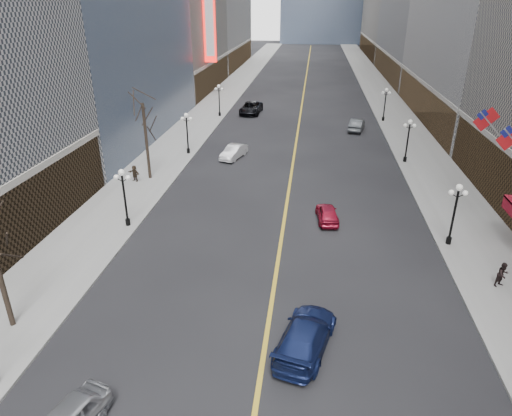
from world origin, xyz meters
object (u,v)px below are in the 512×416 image
(car_nb_mid, at_px, (234,152))
(streetlamp_east_3, at_px, (385,101))
(car_sb_near, at_px, (306,336))
(streetlamp_west_3, at_px, (219,97))
(streetlamp_east_2, at_px, (408,136))
(streetlamp_east_1, at_px, (455,208))
(car_sb_mid, at_px, (327,213))
(car_sb_far, at_px, (357,125))
(streetlamp_west_1, at_px, (124,192))
(streetlamp_west_2, at_px, (187,129))
(car_nb_far, at_px, (251,108))

(car_nb_mid, bearing_deg, streetlamp_east_3, 61.54)
(streetlamp_east_3, distance_m, car_sb_near, 48.80)
(streetlamp_east_3, xyz_separation_m, streetlamp_west_3, (-23.60, 0.00, 0.00))
(streetlamp_east_2, xyz_separation_m, car_nb_mid, (-18.32, -0.70, -2.19))
(streetlamp_east_1, distance_m, car_sb_mid, 9.22)
(streetlamp_east_2, relative_size, streetlamp_west_3, 1.00)
(car_nb_mid, relative_size, car_sb_far, 0.92)
(streetlamp_west_1, height_order, car_sb_far, streetlamp_west_1)
(streetlamp_west_3, relative_size, car_sb_mid, 1.18)
(streetlamp_east_3, height_order, car_sb_far, streetlamp_east_3)
(streetlamp_east_2, distance_m, streetlamp_west_3, 29.68)
(streetlamp_west_2, relative_size, car_sb_far, 0.96)
(streetlamp_west_3, distance_m, car_sb_mid, 36.47)
(car_nb_mid, xyz_separation_m, car_sb_near, (8.52, -29.06, 0.09))
(streetlamp_east_1, distance_m, streetlamp_east_2, 18.00)
(streetlamp_east_1, bearing_deg, car_sb_far, 97.69)
(car_sb_near, bearing_deg, streetlamp_west_2, -50.73)
(streetlamp_west_3, distance_m, car_sb_near, 49.76)
(streetlamp_west_1, bearing_deg, streetlamp_east_1, 0.00)
(streetlamp_east_2, distance_m, streetlamp_west_1, 29.68)
(streetlamp_east_2, xyz_separation_m, streetlamp_west_3, (-23.60, 18.00, 0.00))
(car_sb_mid, bearing_deg, car_sb_near, 78.37)
(streetlamp_east_2, height_order, car_sb_far, streetlamp_east_2)
(streetlamp_west_2, bearing_deg, car_sb_far, 32.96)
(streetlamp_east_1, xyz_separation_m, streetlamp_east_3, (0.00, 36.00, 0.00))
(car_sb_near, relative_size, car_sb_mid, 1.43)
(streetlamp_east_2, bearing_deg, streetlamp_east_3, 90.00)
(car_sb_mid, bearing_deg, streetlamp_east_1, 154.68)
(streetlamp_west_2, height_order, car_sb_far, streetlamp_west_2)
(streetlamp_east_1, height_order, streetlamp_east_2, same)
(streetlamp_east_3, distance_m, car_sb_mid, 34.24)
(streetlamp_west_2, distance_m, car_nb_far, 21.11)
(streetlamp_west_2, bearing_deg, streetlamp_east_2, 0.00)
(streetlamp_east_2, distance_m, car_nb_far, 28.24)
(car_nb_far, bearing_deg, car_sb_far, -24.64)
(streetlamp_west_1, bearing_deg, car_nb_far, 83.58)
(streetlamp_east_3, bearing_deg, streetlamp_east_1, -90.00)
(car_nb_mid, xyz_separation_m, car_sb_far, (14.19, 13.32, 0.07))
(streetlamp_west_2, bearing_deg, streetlamp_west_3, 90.00)
(car_sb_near, bearing_deg, car_nb_far, -64.96)
(streetlamp_east_2, height_order, streetlamp_east_3, same)
(car_sb_near, bearing_deg, streetlamp_east_2, -93.84)
(car_nb_mid, height_order, car_sb_mid, car_nb_mid)
(streetlamp_west_1, height_order, car_nb_mid, streetlamp_west_1)
(streetlamp_west_1, relative_size, car_sb_mid, 1.18)
(streetlamp_east_1, relative_size, car_sb_near, 0.82)
(streetlamp_west_1, height_order, car_sb_mid, streetlamp_west_1)
(streetlamp_west_3, distance_m, car_sb_far, 20.31)
(streetlamp_east_1, bearing_deg, streetlamp_east_3, 90.00)
(streetlamp_west_1, xyz_separation_m, car_sb_far, (19.47, 30.62, -2.12))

